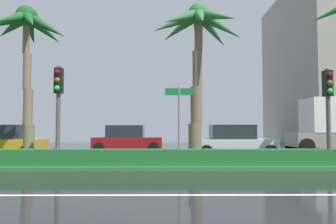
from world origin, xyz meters
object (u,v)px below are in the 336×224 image
object	(u,v)px
traffic_signal_median_right	(328,99)
car_in_traffic_leading	(3,141)
car_in_traffic_third	(234,141)
traffic_signal_median_left	(58,97)
palm_tree_mid_left	(26,35)
street_name_sign	(179,114)
car_in_traffic_second	(127,139)
palm_tree_centre_left	(198,36)

from	to	relation	value
traffic_signal_median_right	car_in_traffic_leading	size ratio (longest dim) A/B	0.84
traffic_signal_median_right	car_in_traffic_third	world-z (taller)	traffic_signal_median_right
car_in_traffic_leading	traffic_signal_median_right	bearing A→B (deg)	-20.78
car_in_traffic_third	traffic_signal_median_left	bearing A→B (deg)	-145.73
palm_tree_mid_left	street_name_sign	distance (m)	7.51
car_in_traffic_third	car_in_traffic_second	bearing A→B (deg)	154.30
street_name_sign	car_in_traffic_second	bearing A→B (deg)	110.87
palm_tree_centre_left	car_in_traffic_leading	world-z (taller)	palm_tree_centre_left
car_in_traffic_third	street_name_sign	bearing A→B (deg)	-123.29
car_in_traffic_second	car_in_traffic_third	bearing A→B (deg)	-25.70
street_name_sign	car_in_traffic_third	world-z (taller)	street_name_sign
palm_tree_mid_left	traffic_signal_median_right	xyz separation A→B (m)	(12.07, -1.87, -2.93)
palm_tree_mid_left	street_name_sign	size ratio (longest dim) A/B	2.23
traffic_signal_median_right	car_in_traffic_third	bearing A→B (deg)	112.76
car_in_traffic_second	car_in_traffic_third	size ratio (longest dim) A/B	1.00
palm_tree_mid_left	car_in_traffic_second	world-z (taller)	palm_tree_mid_left
car_in_traffic_leading	car_in_traffic_third	bearing A→B (deg)	-0.32
car_in_traffic_leading	traffic_signal_median_left	bearing A→B (deg)	-48.32
traffic_signal_median_left	traffic_signal_median_right	world-z (taller)	traffic_signal_median_left
street_name_sign	car_in_traffic_second	xyz separation A→B (m)	(-2.97, 7.79, -1.25)
car_in_traffic_second	car_in_traffic_third	world-z (taller)	same
car_in_traffic_leading	car_in_traffic_third	xyz separation A→B (m)	(12.53, -0.07, 0.00)
car_in_traffic_leading	car_in_traffic_third	world-z (taller)	same
traffic_signal_median_right	palm_tree_centre_left	bearing A→B (deg)	157.87
palm_tree_centre_left	car_in_traffic_second	distance (m)	8.99
palm_tree_centre_left	palm_tree_mid_left	bearing A→B (deg)	-179.90
street_name_sign	car_in_traffic_second	size ratio (longest dim) A/B	0.70
traffic_signal_median_left	car_in_traffic_second	distance (m)	8.61
palm_tree_mid_left	traffic_signal_median_left	xyz separation A→B (m)	(1.97, -1.59, -2.84)
car_in_traffic_leading	car_in_traffic_second	xyz separation A→B (m)	(6.39, 2.89, 0.00)
car_in_traffic_second	street_name_sign	bearing A→B (deg)	-69.13
car_in_traffic_leading	car_in_traffic_second	world-z (taller)	same
car_in_traffic_leading	car_in_traffic_third	size ratio (longest dim) A/B	1.00
traffic_signal_median_left	car_in_traffic_third	distance (m)	9.58
car_in_traffic_second	car_in_traffic_leading	bearing A→B (deg)	-155.69
car_in_traffic_third	palm_tree_centre_left	bearing A→B (deg)	-122.01
palm_tree_centre_left	traffic_signal_median_left	world-z (taller)	palm_tree_centre_left
palm_tree_mid_left	car_in_traffic_third	xyz separation A→B (m)	(9.73, 3.70, -4.73)
car_in_traffic_leading	street_name_sign	bearing A→B (deg)	-27.65
traffic_signal_median_right	street_name_sign	bearing A→B (deg)	172.36
traffic_signal_median_left	street_name_sign	xyz separation A→B (m)	(4.59, 0.45, -0.64)
traffic_signal_median_left	traffic_signal_median_right	xyz separation A→B (m)	(10.10, -0.28, -0.09)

